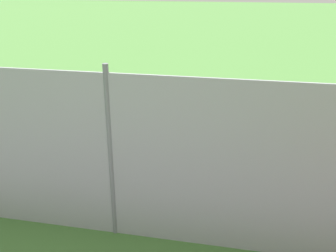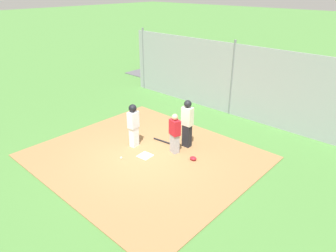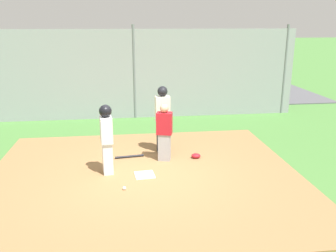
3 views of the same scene
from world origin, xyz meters
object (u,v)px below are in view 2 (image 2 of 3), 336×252
(catcher, at_px, (175,133))
(catcher_mask, at_px, (193,158))
(umpire, at_px, (187,123))
(parked_car_red, at_px, (181,63))
(runner, at_px, (133,123))
(baseball_bat, at_px, (162,141))
(parked_car_white, at_px, (270,80))
(baseball, at_px, (121,158))
(home_plate, at_px, (145,156))

(catcher, height_order, catcher_mask, catcher)
(umpire, distance_m, parked_car_red, 10.52)
(runner, bearing_deg, parked_car_red, 113.85)
(umpire, height_order, parked_car_red, umpire)
(baseball_bat, xyz_separation_m, parked_car_white, (-0.14, -8.59, 0.55))
(parked_car_red, bearing_deg, catcher_mask, -47.00)
(umpire, relative_size, baseball_bat, 2.41)
(umpire, relative_size, parked_car_white, 0.42)
(umpire, xyz_separation_m, runner, (1.43, 1.30, -0.02))
(catcher_mask, relative_size, baseball, 3.24)
(umpire, bearing_deg, catcher_mask, 49.16)
(home_plate, height_order, catcher, catcher)
(parked_car_white, bearing_deg, runner, 90.45)
(baseball_bat, bearing_deg, umpire, 14.82)
(catcher, distance_m, baseball_bat, 1.18)
(runner, xyz_separation_m, parked_car_red, (5.55, -9.16, -0.35))
(runner, relative_size, catcher_mask, 6.82)
(umpire, relative_size, runner, 1.10)
(umpire, distance_m, baseball_bat, 1.35)
(catcher, relative_size, baseball, 19.86)
(runner, distance_m, baseball, 1.34)
(catcher_mask, bearing_deg, baseball, 40.82)
(parked_car_white, height_order, parked_car_red, same)
(umpire, bearing_deg, parked_car_white, -177.71)
(catcher_mask, height_order, parked_car_white, parked_car_white)
(parked_car_red, bearing_deg, umpire, -47.93)
(catcher, distance_m, parked_car_white, 8.89)
(catcher_mask, xyz_separation_m, parked_car_white, (1.57, -8.83, 0.52))
(runner, relative_size, baseball_bat, 2.20)
(home_plate, distance_m, baseball, 0.83)
(baseball, height_order, parked_car_red, parked_car_red)
(catcher, xyz_separation_m, baseball, (1.04, 1.59, -0.71))
(catcher_mask, height_order, parked_car_red, parked_car_red)
(umpire, bearing_deg, baseball_bat, -70.98)
(catcher, bearing_deg, umpire, -167.24)
(catcher, distance_m, catcher_mask, 1.08)
(baseball_bat, bearing_deg, home_plate, -82.06)
(catcher, bearing_deg, parked_car_red, -125.51)
(umpire, height_order, baseball, umpire)
(catcher, relative_size, umpire, 0.82)
(umpire, distance_m, runner, 1.93)
(catcher_mask, xyz_separation_m, parked_car_red, (7.78, -8.49, 0.52))
(catcher_mask, bearing_deg, baseball_bat, -8.20)
(parked_car_red, bearing_deg, parked_car_white, 3.68)
(baseball_bat, relative_size, parked_car_red, 0.18)
(baseball_bat, distance_m, catcher_mask, 1.74)
(catcher, bearing_deg, home_plate, -16.92)
(catcher, relative_size, runner, 0.90)
(umpire, distance_m, parked_car_white, 8.26)
(home_plate, bearing_deg, catcher, -122.14)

